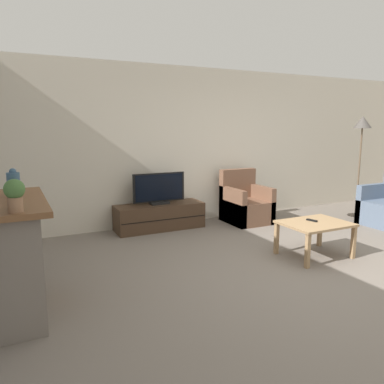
{
  "coord_description": "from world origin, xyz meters",
  "views": [
    {
      "loc": [
        -3.1,
        -3.1,
        1.68
      ],
      "look_at": [
        -1.0,
        1.18,
        0.85
      ],
      "focal_mm": 35.0,
      "sensor_mm": 36.0,
      "label": 1
    }
  ],
  "objects_px": {
    "mantel_vase_left": "(14,189)",
    "coffee_table": "(315,227)",
    "remote": "(312,220)",
    "tv": "(159,190)",
    "potted_plant": "(15,194)",
    "tv_stand": "(159,216)",
    "fireplace": "(17,254)",
    "mantel_vase_centre_left": "(14,188)",
    "armchair": "(245,205)",
    "floor_lamp": "(362,130)",
    "mantel_clock": "(14,189)"
  },
  "relations": [
    {
      "from": "mantel_vase_left",
      "to": "coffee_table",
      "type": "relative_size",
      "value": 0.37
    },
    {
      "from": "coffee_table",
      "to": "remote",
      "type": "distance_m",
      "value": 0.1
    },
    {
      "from": "coffee_table",
      "to": "tv",
      "type": "bearing_deg",
      "value": 122.08
    },
    {
      "from": "potted_plant",
      "to": "tv_stand",
      "type": "bearing_deg",
      "value": 50.37
    },
    {
      "from": "fireplace",
      "to": "tv_stand",
      "type": "relative_size",
      "value": 0.92
    },
    {
      "from": "fireplace",
      "to": "tv",
      "type": "height_order",
      "value": "fireplace"
    },
    {
      "from": "mantel_vase_centre_left",
      "to": "potted_plant",
      "type": "relative_size",
      "value": 1.02
    },
    {
      "from": "fireplace",
      "to": "armchair",
      "type": "xyz_separation_m",
      "value": [
        3.73,
        1.81,
        -0.23
      ]
    },
    {
      "from": "floor_lamp",
      "to": "potted_plant",
      "type": "bearing_deg",
      "value": -162.71
    },
    {
      "from": "armchair",
      "to": "floor_lamp",
      "type": "distance_m",
      "value": 2.61
    },
    {
      "from": "mantel_clock",
      "to": "armchair",
      "type": "relative_size",
      "value": 0.16
    },
    {
      "from": "mantel_vase_centre_left",
      "to": "tv",
      "type": "height_order",
      "value": "mantel_vase_centre_left"
    },
    {
      "from": "tv_stand",
      "to": "floor_lamp",
      "type": "xyz_separation_m",
      "value": [
        3.73,
        -0.78,
        1.42
      ]
    },
    {
      "from": "coffee_table",
      "to": "floor_lamp",
      "type": "bearing_deg",
      "value": 29.76
    },
    {
      "from": "tv",
      "to": "floor_lamp",
      "type": "height_order",
      "value": "floor_lamp"
    },
    {
      "from": "mantel_vase_left",
      "to": "tv_stand",
      "type": "distance_m",
      "value": 3.4
    },
    {
      "from": "fireplace",
      "to": "tv",
      "type": "distance_m",
      "value": 2.98
    },
    {
      "from": "mantel_vase_left",
      "to": "coffee_table",
      "type": "xyz_separation_m",
      "value": [
        3.5,
        0.3,
        -0.8
      ]
    },
    {
      "from": "tv_stand",
      "to": "tv",
      "type": "distance_m",
      "value": 0.45
    },
    {
      "from": "mantel_clock",
      "to": "armchair",
      "type": "distance_m",
      "value": 4.16
    },
    {
      "from": "mantel_vase_centre_left",
      "to": "tv_stand",
      "type": "height_order",
      "value": "mantel_vase_centre_left"
    },
    {
      "from": "tv_stand",
      "to": "floor_lamp",
      "type": "relative_size",
      "value": 0.78
    },
    {
      "from": "mantel_clock",
      "to": "tv_stand",
      "type": "xyz_separation_m",
      "value": [
        2.16,
        1.9,
        -0.91
      ]
    },
    {
      "from": "fireplace",
      "to": "remote",
      "type": "bearing_deg",
      "value": -0.58
    },
    {
      "from": "fireplace",
      "to": "tv_stand",
      "type": "distance_m",
      "value": 3.0
    },
    {
      "from": "mantel_vase_centre_left",
      "to": "potted_plant",
      "type": "distance_m",
      "value": 0.47
    },
    {
      "from": "potted_plant",
      "to": "armchair",
      "type": "relative_size",
      "value": 0.28
    },
    {
      "from": "potted_plant",
      "to": "tv",
      "type": "relative_size",
      "value": 0.29
    },
    {
      "from": "mantel_vase_left",
      "to": "tv",
      "type": "bearing_deg",
      "value": 48.45
    },
    {
      "from": "remote",
      "to": "floor_lamp",
      "type": "bearing_deg",
      "value": 15.35
    },
    {
      "from": "mantel_vase_left",
      "to": "coffee_table",
      "type": "height_order",
      "value": "mantel_vase_left"
    },
    {
      "from": "tv_stand",
      "to": "coffee_table",
      "type": "distance_m",
      "value": 2.53
    },
    {
      "from": "armchair",
      "to": "floor_lamp",
      "type": "bearing_deg",
      "value": -14.28
    },
    {
      "from": "potted_plant",
      "to": "armchair",
      "type": "distance_m",
      "value": 4.51
    },
    {
      "from": "mantel_vase_centre_left",
      "to": "armchair",
      "type": "height_order",
      "value": "mantel_vase_centre_left"
    },
    {
      "from": "mantel_vase_centre_left",
      "to": "floor_lamp",
      "type": "xyz_separation_m",
      "value": [
        5.89,
        1.36,
        0.46
      ]
    },
    {
      "from": "mantel_vase_left",
      "to": "floor_lamp",
      "type": "height_order",
      "value": "floor_lamp"
    },
    {
      "from": "floor_lamp",
      "to": "mantel_clock",
      "type": "bearing_deg",
      "value": -169.2
    },
    {
      "from": "mantel_vase_centre_left",
      "to": "mantel_clock",
      "type": "relative_size",
      "value": 1.74
    },
    {
      "from": "tv_stand",
      "to": "remote",
      "type": "bearing_deg",
      "value": -56.91
    },
    {
      "from": "remote",
      "to": "armchair",
      "type": "bearing_deg",
      "value": 70.41
    },
    {
      "from": "fireplace",
      "to": "remote",
      "type": "xyz_separation_m",
      "value": [
        3.53,
        -0.04,
        -0.06
      ]
    },
    {
      "from": "mantel_clock",
      "to": "tv",
      "type": "xyz_separation_m",
      "value": [
        2.16,
        1.9,
        -0.45
      ]
    },
    {
      "from": "remote",
      "to": "mantel_vase_left",
      "type": "bearing_deg",
      "value": 172.82
    },
    {
      "from": "tv",
      "to": "remote",
      "type": "height_order",
      "value": "tv"
    },
    {
      "from": "mantel_vase_left",
      "to": "mantel_clock",
      "type": "height_order",
      "value": "mantel_vase_left"
    },
    {
      "from": "floor_lamp",
      "to": "mantel_vase_centre_left",
      "type": "bearing_deg",
      "value": -166.99
    },
    {
      "from": "tv",
      "to": "remote",
      "type": "bearing_deg",
      "value": -56.88
    },
    {
      "from": "tv",
      "to": "coffee_table",
      "type": "height_order",
      "value": "tv"
    },
    {
      "from": "coffee_table",
      "to": "remote",
      "type": "relative_size",
      "value": 5.5
    }
  ]
}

